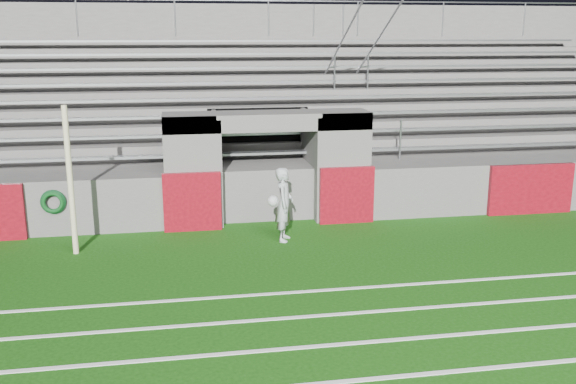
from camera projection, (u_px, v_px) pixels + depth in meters
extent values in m
plane|color=#12430B|center=(294.00, 271.00, 12.13)|extent=(90.00, 90.00, 0.00)
cylinder|color=beige|center=(70.00, 181.00, 12.76)|extent=(0.12, 0.12, 3.03)
cube|color=white|center=(349.00, 381.00, 8.30)|extent=(28.00, 0.09, 0.01)
cube|color=white|center=(331.00, 345.00, 9.26)|extent=(28.00, 0.09, 0.01)
cube|color=white|center=(316.00, 316.00, 10.21)|extent=(28.00, 0.09, 0.01)
cube|color=white|center=(304.00, 292.00, 11.17)|extent=(28.00, 0.09, 0.01)
cube|color=#565451|center=(569.00, 185.00, 16.28)|extent=(10.60, 0.35, 1.25)
cube|color=#565451|center=(191.00, 170.00, 14.86)|extent=(1.20, 1.00, 2.60)
cube|color=#565451|center=(341.00, 164.00, 15.46)|extent=(1.20, 1.00, 2.60)
cube|color=black|center=(258.00, 156.00, 16.80)|extent=(2.60, 0.20, 2.50)
cube|color=#565451|center=(217.00, 166.00, 15.55)|extent=(0.10, 2.20, 2.50)
cube|color=#565451|center=(310.00, 163.00, 15.93)|extent=(0.10, 2.20, 2.50)
cube|color=#565451|center=(267.00, 121.00, 14.89)|extent=(4.80, 1.00, 0.40)
cube|color=#565451|center=(249.00, 146.00, 18.88)|extent=(26.00, 8.00, 0.20)
cube|color=#565451|center=(250.00, 167.00, 19.03)|extent=(26.00, 8.00, 1.05)
cube|color=#610812|center=(192.00, 202.00, 14.48)|extent=(1.30, 0.15, 1.35)
cube|color=#610812|center=(347.00, 195.00, 15.08)|extent=(1.30, 0.15, 1.35)
cube|color=#610812|center=(531.00, 189.00, 15.87)|extent=(2.20, 0.15, 1.25)
cube|color=#979A9F|center=(262.00, 153.00, 16.00)|extent=(23.00, 0.28, 0.06)
cube|color=#565451|center=(258.00, 148.00, 16.82)|extent=(24.00, 0.75, 0.38)
cube|color=#979A9F|center=(258.00, 133.00, 16.63)|extent=(23.00, 0.28, 0.06)
cube|color=#565451|center=(254.00, 137.00, 17.49)|extent=(24.00, 0.75, 0.76)
cube|color=#979A9F|center=(255.00, 115.00, 17.25)|extent=(23.00, 0.28, 0.06)
cube|color=#565451|center=(251.00, 126.00, 18.16)|extent=(24.00, 0.75, 1.14)
cube|color=#979A9F|center=(251.00, 98.00, 17.88)|extent=(23.00, 0.28, 0.06)
cube|color=#565451|center=(248.00, 116.00, 18.84)|extent=(24.00, 0.75, 1.52)
cube|color=#979A9F|center=(248.00, 82.00, 18.50)|extent=(23.00, 0.28, 0.06)
cube|color=#565451|center=(245.00, 107.00, 19.51)|extent=(24.00, 0.75, 1.90)
cube|color=#979A9F|center=(245.00, 68.00, 19.13)|extent=(23.00, 0.28, 0.06)
cube|color=#565451|center=(243.00, 98.00, 20.18)|extent=(24.00, 0.75, 2.28)
cube|color=#979A9F|center=(242.00, 54.00, 19.75)|extent=(23.00, 0.28, 0.06)
cube|color=#565451|center=(240.00, 90.00, 20.85)|extent=(24.00, 0.75, 2.66)
cube|color=#979A9F|center=(240.00, 41.00, 20.38)|extent=(23.00, 0.28, 0.06)
cube|color=#565451|center=(238.00, 86.00, 21.48)|extent=(26.00, 0.60, 5.29)
cylinder|color=#A5A8AD|center=(362.00, 141.00, 16.08)|extent=(0.05, 0.05, 1.00)
cylinder|color=#A5A8AD|center=(335.00, 72.00, 18.58)|extent=(0.05, 0.05, 1.00)
cylinder|color=#A5A8AD|center=(314.00, 20.00, 21.09)|extent=(0.05, 0.05, 1.00)
cylinder|color=#A5A8AD|center=(335.00, 55.00, 18.46)|extent=(0.05, 6.02, 3.08)
cylinder|color=#A5A8AD|center=(400.00, 140.00, 16.25)|extent=(0.05, 0.05, 1.00)
cylinder|color=#A5A8AD|center=(368.00, 72.00, 18.75)|extent=(0.05, 0.05, 1.00)
cylinder|color=#A5A8AD|center=(343.00, 20.00, 21.25)|extent=(0.05, 0.05, 1.00)
cylinder|color=#A5A8AD|center=(368.00, 55.00, 18.63)|extent=(0.05, 6.02, 3.08)
cylinder|color=#A5A8AD|center=(77.00, 18.00, 19.83)|extent=(0.05, 0.05, 1.10)
cylinder|color=#A5A8AD|center=(175.00, 18.00, 20.33)|extent=(0.05, 0.05, 1.10)
cylinder|color=#A5A8AD|center=(268.00, 18.00, 20.83)|extent=(0.05, 0.05, 1.10)
cylinder|color=#A5A8AD|center=(358.00, 19.00, 21.32)|extent=(0.05, 0.05, 1.10)
cylinder|color=#A5A8AD|center=(443.00, 19.00, 21.82)|extent=(0.05, 0.05, 1.10)
cylinder|color=#A5A8AD|center=(524.00, 19.00, 22.31)|extent=(0.05, 0.05, 1.10)
cylinder|color=#A5A8AD|center=(237.00, 0.00, 20.53)|extent=(24.00, 0.05, 0.05)
imported|color=#A8AFB2|center=(284.00, 204.00, 13.77)|extent=(0.54, 0.67, 1.61)
sphere|color=silver|center=(273.00, 201.00, 13.55)|extent=(0.24, 0.24, 0.24)
torus|color=#0B3919|center=(53.00, 202.00, 13.96)|extent=(0.55, 0.10, 0.55)
torus|color=#0D4218|center=(53.00, 202.00, 13.91)|extent=(0.48, 0.09, 0.48)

